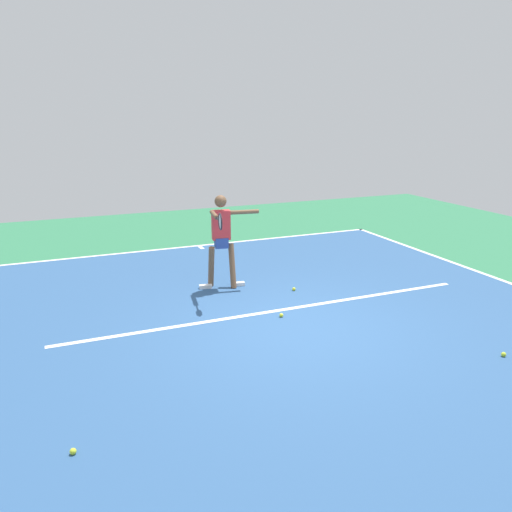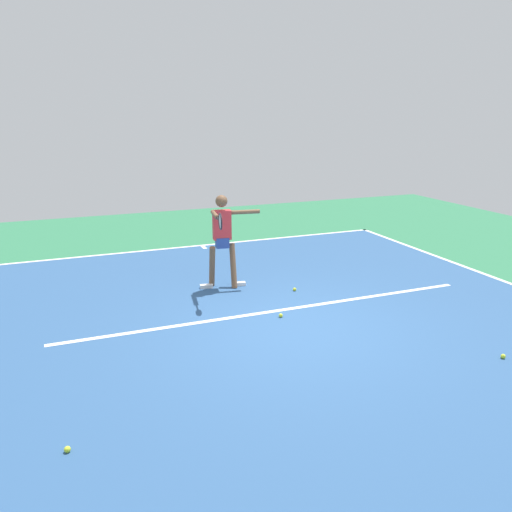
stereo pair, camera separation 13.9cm
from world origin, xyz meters
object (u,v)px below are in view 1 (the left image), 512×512
at_px(tennis_player, 222,235).
at_px(tennis_ball_by_sideline, 294,289).
at_px(tennis_ball_centre_court, 73,451).
at_px(tennis_ball_by_baseline, 281,315).
at_px(tennis_ball_near_service_line, 504,354).

xyz_separation_m(tennis_player, tennis_ball_by_sideline, (-1.19, 0.69, -1.01)).
distance_m(tennis_ball_by_sideline, tennis_ball_centre_court, 5.44).
bearing_deg(tennis_ball_by_baseline, tennis_ball_centre_court, 35.00).
bearing_deg(tennis_ball_by_sideline, tennis_ball_near_service_line, 112.58).
xyz_separation_m(tennis_player, tennis_ball_by_baseline, (-0.42, 1.78, -1.01)).
bearing_deg(tennis_ball_near_service_line, tennis_player, -57.83).
distance_m(tennis_ball_centre_court, tennis_ball_near_service_line, 5.66).
bearing_deg(tennis_ball_centre_court, tennis_ball_by_sideline, -140.33).
relative_size(tennis_ball_by_baseline, tennis_ball_centre_court, 1.00).
bearing_deg(tennis_ball_centre_court, tennis_ball_by_baseline, -145.00).
relative_size(tennis_ball_by_baseline, tennis_ball_near_service_line, 1.00).
height_order(tennis_ball_by_sideline, tennis_ball_near_service_line, same).
xyz_separation_m(tennis_ball_by_sideline, tennis_ball_near_service_line, (-1.48, 3.55, 0.00)).
bearing_deg(tennis_player, tennis_ball_by_baseline, 111.87).
relative_size(tennis_player, tennis_ball_by_sideline, 27.51).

